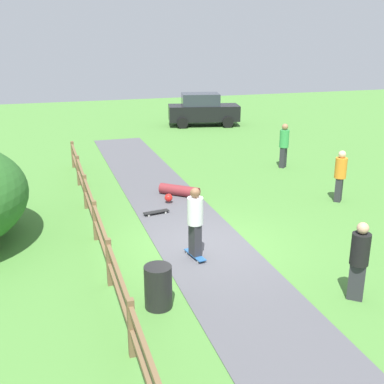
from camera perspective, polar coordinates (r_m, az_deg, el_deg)
ground_plane at (r=12.54m, az=1.34°, el=-6.48°), size 60.00×60.00×0.00m
asphalt_path at (r=12.53m, az=1.34°, el=-6.44°), size 2.40×28.00×0.02m
wooden_fence at (r=11.75m, az=-10.77°, el=-5.02°), size 0.12×18.12×1.10m
trash_bin at (r=9.77m, az=-4.05°, el=-11.21°), size 0.56×0.56×0.90m
skater_riding at (r=11.50m, az=0.37°, el=-3.30°), size 0.44×0.82×1.80m
skater_fallen at (r=16.21m, az=-1.62°, el=0.11°), size 1.33×1.35×0.36m
skateboard_loose at (r=14.67m, az=-4.28°, el=-2.38°), size 0.82×0.33×0.08m
bystander_green at (r=20.00m, az=10.91°, el=5.71°), size 0.54×0.54×1.83m
bystander_black at (r=10.36m, az=19.31°, el=-7.41°), size 0.54×0.54×1.71m
bystander_orange at (r=16.30m, az=17.26°, el=2.10°), size 0.54×0.54×1.71m
parked_car_black at (r=29.17m, az=1.29°, el=9.80°), size 4.47×2.67×1.92m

